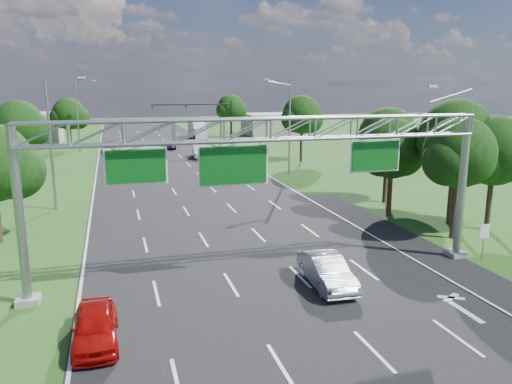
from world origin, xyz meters
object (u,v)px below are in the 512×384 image
object	(u,v)px
sign_gantry	(270,142)
regulatory_sign	(484,235)
red_coupe	(95,326)
box_truck	(197,130)
traffic_signal	(209,114)
silver_sedan	(327,271)

from	to	relation	value
sign_gantry	regulatory_sign	world-z (taller)	sign_gantry
red_coupe	box_truck	world-z (taller)	box_truck
traffic_signal	box_truck	distance (m)	14.69
traffic_signal	box_truck	size ratio (longest dim) A/B	1.60
traffic_signal	red_coupe	bearing A→B (deg)	-105.06
sign_gantry	box_truck	xyz separation A→B (m)	(7.67, 67.18, -5.51)
sign_gantry	traffic_signal	xyz separation A→B (m)	(7.15, 53.00, -1.72)
regulatory_sign	traffic_signal	world-z (taller)	traffic_signal
red_coupe	box_truck	xyz separation A→B (m)	(16.00, 71.70, 0.68)
box_truck	traffic_signal	bearing A→B (deg)	-93.95
red_coupe	box_truck	distance (m)	73.47
sign_gantry	red_coupe	xyz separation A→B (m)	(-8.33, -4.52, -6.19)
traffic_signal	box_truck	bearing A→B (deg)	87.90
red_coupe	regulatory_sign	bearing A→B (deg)	9.52
red_coupe	traffic_signal	bearing A→B (deg)	74.71
traffic_signal	box_truck	xyz separation A→B (m)	(0.52, 14.18, -3.79)
traffic_signal	red_coupe	xyz separation A→B (m)	(-15.48, -57.52, -4.47)
sign_gantry	box_truck	bearing A→B (deg)	83.49
traffic_signal	regulatory_sign	bearing A→B (deg)	-84.80
sign_gantry	regulatory_sign	bearing A→B (deg)	-4.83
sign_gantry	red_coupe	world-z (taller)	sign_gantry
sign_gantry	silver_sedan	size ratio (longest dim) A/B	5.14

